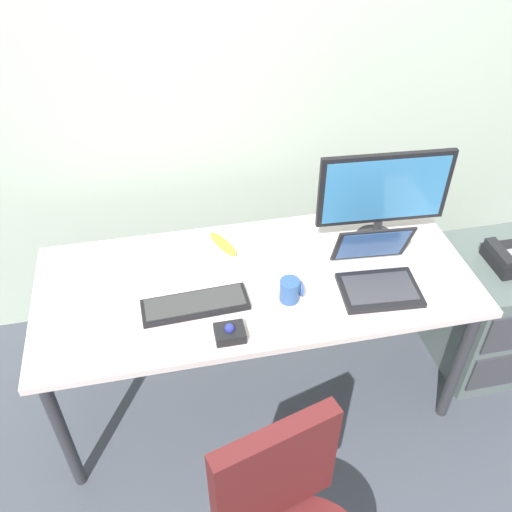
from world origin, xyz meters
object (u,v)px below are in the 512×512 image
Objects in this scene: laptop at (377,273)px; trackball_mouse at (230,333)px; banana at (223,244)px; file_cabinet at (486,311)px; monitor_main at (384,193)px; keyboard at (195,304)px; coffee_mug at (290,290)px; desk_phone at (508,258)px.

laptop reaches higher than trackball_mouse.
laptop is 1.76× the size of banana.
monitor_main reaches higher than file_cabinet.
monitor_main reaches higher than keyboard.
file_cabinet is at bearing 3.73° from keyboard.
laptop is 3.48× the size of coffee_mug.
desk_phone is 0.68m from laptop.
file_cabinet is at bearing -16.22° from monitor_main.
monitor_main is 0.34m from laptop.
desk_phone is 0.66m from monitor_main.
trackball_mouse is at bearing -149.25° from monitor_main.
laptop is 0.65m from trackball_mouse.
trackball_mouse is (-1.30, -0.27, 0.43)m from file_cabinet.
keyboard is 0.37m from coffee_mug.
file_cabinet is at bearing 6.86° from coffee_mug.
desk_phone is 0.36× the size of monitor_main.
file_cabinet is 0.35m from desk_phone.
trackball_mouse reaches higher than keyboard.
desk_phone is at bearing 11.12° from trackball_mouse.
desk_phone is at bearing 7.29° from laptop.
trackball_mouse reaches higher than desk_phone.
desk_phone is (-0.01, -0.02, 0.35)m from file_cabinet.
monitor_main reaches higher than banana.
coffee_mug is at bearing -176.35° from laptop.
monitor_main is at bearing 162.01° from desk_phone.
monitor_main is 0.88m from trackball_mouse.
laptop is (-0.66, -0.08, 0.11)m from desk_phone.
file_cabinet is 5.72× the size of trackball_mouse.
coffee_mug reaches higher than banana.
banana is at bearing 173.28° from monitor_main.
file_cabinet is at bearing -11.14° from banana.
keyboard is at bearing -162.95° from monitor_main.
monitor_main is (-0.56, 0.18, 0.30)m from desk_phone.
trackball_mouse is 0.30m from coffee_mug.
file_cabinet is 1.89× the size of laptop.
trackball_mouse is (-1.29, -0.25, 0.08)m from desk_phone.
keyboard reaches higher than desk_phone.
banana is (-1.23, 0.26, 0.08)m from desk_phone.
trackball_mouse is at bearing -151.07° from coffee_mug.
banana is (-1.24, 0.24, 0.43)m from file_cabinet.
coffee_mug is at bearing -60.79° from banana.
file_cabinet is 1.33m from banana.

